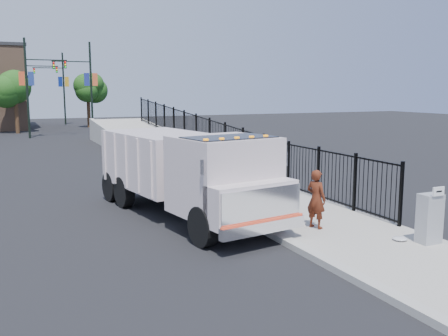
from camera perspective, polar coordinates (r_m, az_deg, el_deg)
name	(u,v)px	position (r m, az deg, el deg)	size (l,w,h in m)	color
ground	(254,227)	(14.55, 3.49, -6.71)	(120.00, 120.00, 0.00)	black
sidewalk	(352,235)	(13.94, 14.47, -7.44)	(3.55, 12.00, 0.12)	#9E998E
curb	(291,243)	(12.86, 7.66, -8.52)	(0.30, 12.00, 0.16)	#ADAAA3
ramp	(162,156)	(29.95, -7.09, 1.35)	(3.95, 24.00, 1.70)	#9E998E
iron_fence	(210,147)	(26.57, -1.65, 2.41)	(0.10, 28.00, 1.80)	black
truck	(187,169)	(15.25, -4.21, -0.10)	(3.80, 8.25, 2.72)	black
worker	(316,199)	(14.00, 10.48, -3.50)	(0.60, 0.39, 1.64)	#572212
utility_cabinet	(429,219)	(13.49, 22.43, -5.37)	(0.55, 0.40, 1.25)	gray
arrow_sign	(438,191)	(13.19, 23.31, -2.46)	(0.35, 0.04, 0.22)	white
debris	(400,239)	(13.60, 19.45, -7.61)	(0.38, 0.38, 0.09)	silver
light_pole_0	(31,84)	(43.57, -21.21, 8.93)	(3.77, 0.22, 8.00)	black
light_pole_1	(88,84)	(45.60, -15.33, 9.19)	(3.78, 0.22, 8.00)	black
light_pole_2	(29,85)	(55.01, -21.36, 8.80)	(3.77, 0.22, 8.00)	black
light_pole_3	(61,86)	(59.52, -18.14, 8.94)	(3.78, 0.22, 8.00)	black
tree_0	(15,89)	(48.85, -22.76, 8.31)	(3.09, 3.09, 5.54)	#382314
tree_1	(88,90)	(54.41, -15.31, 8.65)	(2.45, 2.45, 5.22)	#382314
tree_2	(10,89)	(60.28, -23.22, 8.28)	(3.10, 3.10, 5.55)	#382314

